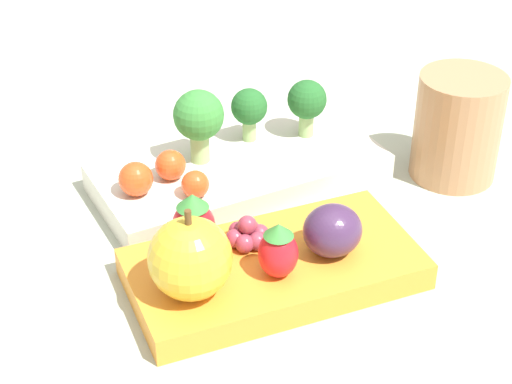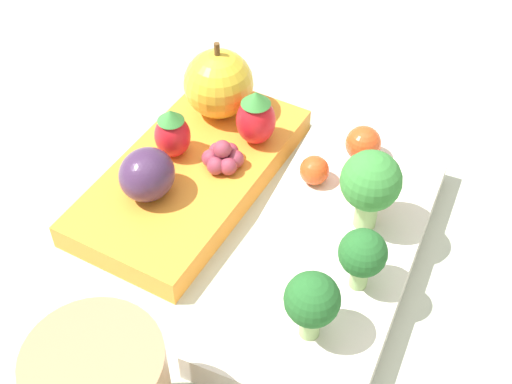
% 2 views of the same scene
% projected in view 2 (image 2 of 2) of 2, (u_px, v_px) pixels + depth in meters
% --- Properties ---
extents(ground_plane, '(4.00, 4.00, 0.00)m').
position_uv_depth(ground_plane, '(250.00, 229.00, 0.51)').
color(ground_plane, '#ADB7A3').
extents(bento_box_savoury, '(0.24, 0.14, 0.02)m').
position_uv_depth(bento_box_savoury, '(328.00, 258.00, 0.48)').
color(bento_box_savoury, silver).
rests_on(bento_box_savoury, ground_plane).
extents(bento_box_fruit, '(0.20, 0.11, 0.02)m').
position_uv_depth(bento_box_fruit, '(192.00, 174.00, 0.53)').
color(bento_box_fruit, orange).
rests_on(bento_box_fruit, ground_plane).
extents(broccoli_floret_0, '(0.03, 0.03, 0.05)m').
position_uv_depth(broccoli_floret_0, '(312.00, 301.00, 0.40)').
color(broccoli_floret_0, '#93B770').
rests_on(broccoli_floret_0, bento_box_savoury).
extents(broccoli_floret_1, '(0.04, 0.04, 0.06)m').
position_uv_depth(broccoli_floret_1, '(371.00, 183.00, 0.45)').
color(broccoli_floret_1, '#93B770').
rests_on(broccoli_floret_1, bento_box_savoury).
extents(broccoli_floret_2, '(0.03, 0.03, 0.05)m').
position_uv_depth(broccoli_floret_2, '(363.00, 255.00, 0.43)').
color(broccoli_floret_2, '#93B770').
rests_on(broccoli_floret_2, bento_box_savoury).
extents(cherry_tomato_0, '(0.03, 0.03, 0.03)m').
position_uv_depth(cherry_tomato_0, '(363.00, 144.00, 0.52)').
color(cherry_tomato_0, '#DB4C1E').
rests_on(cherry_tomato_0, bento_box_savoury).
extents(cherry_tomato_1, '(0.02, 0.02, 0.02)m').
position_uv_depth(cherry_tomato_1, '(314.00, 170.00, 0.50)').
color(cherry_tomato_1, '#DB4C1E').
rests_on(cherry_tomato_1, bento_box_savoury).
extents(cherry_tomato_2, '(0.02, 0.02, 0.02)m').
position_uv_depth(cherry_tomato_2, '(361.00, 176.00, 0.50)').
color(cherry_tomato_2, '#DB4C1E').
rests_on(cherry_tomato_2, bento_box_savoury).
extents(apple, '(0.05, 0.05, 0.06)m').
position_uv_depth(apple, '(219.00, 84.00, 0.55)').
color(apple, gold).
rests_on(apple, bento_box_fruit).
extents(strawberry_0, '(0.03, 0.03, 0.05)m').
position_uv_depth(strawberry_0, '(256.00, 118.00, 0.53)').
color(strawberry_0, red).
rests_on(strawberry_0, bento_box_fruit).
extents(strawberry_1, '(0.03, 0.03, 0.04)m').
position_uv_depth(strawberry_1, '(172.00, 133.00, 0.52)').
color(strawberry_1, red).
rests_on(strawberry_1, bento_box_fruit).
extents(plum, '(0.04, 0.04, 0.04)m').
position_uv_depth(plum, '(147.00, 175.00, 0.49)').
color(plum, '#42284C').
rests_on(plum, bento_box_fruit).
extents(grape_cluster, '(0.03, 0.03, 0.02)m').
position_uv_depth(grape_cluster, '(223.00, 157.00, 0.52)').
color(grape_cluster, '#93384C').
rests_on(grape_cluster, bento_box_fruit).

